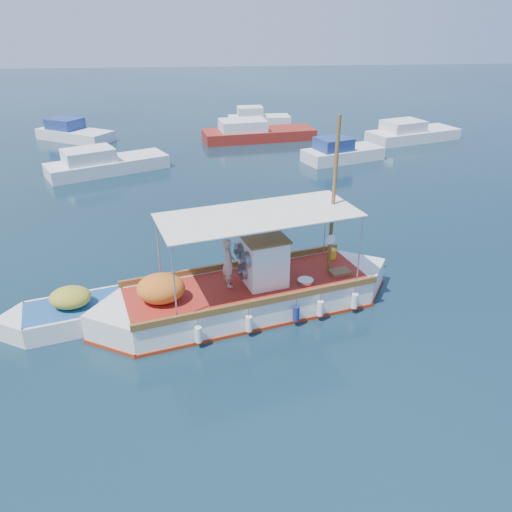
{
  "coord_description": "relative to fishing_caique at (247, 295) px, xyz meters",
  "views": [
    {
      "loc": [
        -1.9,
        -14.66,
        9.2
      ],
      "look_at": [
        -0.51,
        0.0,
        1.89
      ],
      "focal_mm": 35.0,
      "sensor_mm": 36.0,
      "label": 1
    }
  ],
  "objects": [
    {
      "name": "bg_boat_ne",
      "position": [
        7.74,
        17.98,
        -0.08
      ],
      "size": [
        5.8,
        3.93,
        1.8
      ],
      "rotation": [
        0.0,
        0.0,
        0.35
      ],
      "color": "silver",
      "rests_on": "ground"
    },
    {
      "name": "bg_boat_e",
      "position": [
        14.56,
        23.08,
        -0.08
      ],
      "size": [
        7.73,
        4.82,
        1.8
      ],
      "rotation": [
        0.0,
        0.0,
        0.33
      ],
      "color": "silver",
      "rests_on": "ground"
    },
    {
      "name": "bg_boat_far_w",
      "position": [
        -11.56,
        25.78,
        -0.08
      ],
      "size": [
        6.38,
        5.17,
        1.8
      ],
      "rotation": [
        0.0,
        0.0,
        -0.56
      ],
      "color": "silver",
      "rests_on": "ground"
    },
    {
      "name": "bg_boat_nw",
      "position": [
        -7.62,
        16.72,
        -0.08
      ],
      "size": [
        7.6,
        5.45,
        1.8
      ],
      "rotation": [
        0.0,
        0.0,
        0.47
      ],
      "color": "silver",
      "rests_on": "ground"
    },
    {
      "name": "dinghy",
      "position": [
        -4.93,
        -0.16,
        -0.25
      ],
      "size": [
        6.07,
        2.95,
        1.54
      ],
      "rotation": [
        0.0,
        0.0,
        0.28
      ],
      "color": "white",
      "rests_on": "ground"
    },
    {
      "name": "bg_boat_far_n",
      "position": [
        3.25,
        29.88,
        -0.08
      ],
      "size": [
        5.41,
        2.18,
        1.8
      ],
      "rotation": [
        0.0,
        0.0,
        0.03
      ],
      "color": "silver",
      "rests_on": "ground"
    },
    {
      "name": "ground",
      "position": [
        0.84,
        0.27,
        -0.57
      ],
      "size": [
        160.0,
        160.0,
        0.0
      ],
      "primitive_type": "plane",
      "color": "black",
      "rests_on": "ground"
    },
    {
      "name": "fishing_caique",
      "position": [
        0.0,
        0.0,
        0.0
      ],
      "size": [
        10.33,
        4.88,
        6.54
      ],
      "rotation": [
        0.0,
        0.0,
        0.27
      ],
      "color": "white",
      "rests_on": "ground"
    },
    {
      "name": "bg_boat_n",
      "position": [
        2.59,
        24.41,
        -0.08
      ],
      "size": [
        8.93,
        4.11,
        1.8
      ],
      "rotation": [
        0.0,
        0.0,
        0.16
      ],
      "color": "maroon",
      "rests_on": "ground"
    }
  ]
}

